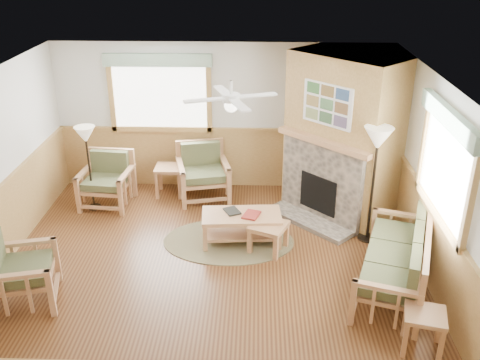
{
  "coord_description": "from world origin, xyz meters",
  "views": [
    {
      "loc": [
        0.62,
        -6.29,
        4.34
      ],
      "look_at": [
        0.4,
        0.7,
        1.15
      ],
      "focal_mm": 40.0,
      "sensor_mm": 36.0,
      "label": 1
    }
  ],
  "objects_px": {
    "coffee_table": "(242,228)",
    "end_table_chairs": "(170,180)",
    "floor_lamp_right": "(373,185)",
    "floor_lamp_left": "(89,168)",
    "armchair_back_left": "(106,181)",
    "armchair_left": "(20,270)",
    "footstool": "(268,237)",
    "end_table_sofa": "(423,331)",
    "sofa": "(394,257)",
    "armchair_back_right": "(203,173)"
  },
  "relations": [
    {
      "from": "armchair_back_left",
      "to": "footstool",
      "type": "bearing_deg",
      "value": -21.25
    },
    {
      "from": "coffee_table",
      "to": "floor_lamp_left",
      "type": "xyz_separation_m",
      "value": [
        -2.62,
        1.06,
        0.51
      ]
    },
    {
      "from": "armchair_back_left",
      "to": "floor_lamp_right",
      "type": "distance_m",
      "value": 4.53
    },
    {
      "from": "sofa",
      "to": "end_table_chairs",
      "type": "distance_m",
      "value": 4.4
    },
    {
      "from": "armchair_back_right",
      "to": "floor_lamp_left",
      "type": "height_order",
      "value": "floor_lamp_left"
    },
    {
      "from": "end_table_sofa",
      "to": "floor_lamp_left",
      "type": "relative_size",
      "value": 0.34
    },
    {
      "from": "end_table_sofa",
      "to": "sofa",
      "type": "bearing_deg",
      "value": 93.41
    },
    {
      "from": "sofa",
      "to": "armchair_back_left",
      "type": "height_order",
      "value": "sofa"
    },
    {
      "from": "armchair_left",
      "to": "end_table_sofa",
      "type": "height_order",
      "value": "armchair_left"
    },
    {
      "from": "end_table_sofa",
      "to": "footstool",
      "type": "xyz_separation_m",
      "value": [
        -1.72,
        2.09,
        -0.03
      ]
    },
    {
      "from": "coffee_table",
      "to": "end_table_sofa",
      "type": "height_order",
      "value": "end_table_sofa"
    },
    {
      "from": "armchair_left",
      "to": "armchair_back_left",
      "type": "bearing_deg",
      "value": -21.86
    },
    {
      "from": "end_table_chairs",
      "to": "floor_lamp_right",
      "type": "relative_size",
      "value": 0.3
    },
    {
      "from": "armchair_left",
      "to": "floor_lamp_right",
      "type": "relative_size",
      "value": 0.52
    },
    {
      "from": "sofa",
      "to": "armchair_back_left",
      "type": "bearing_deg",
      "value": -99.1
    },
    {
      "from": "armchair_left",
      "to": "floor_lamp_left",
      "type": "height_order",
      "value": "floor_lamp_left"
    },
    {
      "from": "armchair_back_left",
      "to": "coffee_table",
      "type": "relative_size",
      "value": 0.77
    },
    {
      "from": "armchair_left",
      "to": "floor_lamp_right",
      "type": "bearing_deg",
      "value": -84.2
    },
    {
      "from": "end_table_sofa",
      "to": "armchair_back_left",
      "type": "bearing_deg",
      "value": 142.2
    },
    {
      "from": "floor_lamp_right",
      "to": "armchair_back_right",
      "type": "bearing_deg",
      "value": 152.84
    },
    {
      "from": "armchair_back_left",
      "to": "end_table_chairs",
      "type": "distance_m",
      "value": 1.15
    },
    {
      "from": "end_table_chairs",
      "to": "end_table_sofa",
      "type": "bearing_deg",
      "value": -48.58
    },
    {
      "from": "sofa",
      "to": "armchair_back_left",
      "type": "xyz_separation_m",
      "value": [
        -4.46,
        2.31,
        -0.0
      ]
    },
    {
      "from": "coffee_table",
      "to": "end_table_chairs",
      "type": "height_order",
      "value": "end_table_chairs"
    },
    {
      "from": "armchair_back_right",
      "to": "armchair_left",
      "type": "height_order",
      "value": "armchair_back_right"
    },
    {
      "from": "floor_lamp_left",
      "to": "floor_lamp_right",
      "type": "relative_size",
      "value": 0.81
    },
    {
      "from": "armchair_left",
      "to": "floor_lamp_left",
      "type": "bearing_deg",
      "value": -17.53
    },
    {
      "from": "floor_lamp_left",
      "to": "floor_lamp_right",
      "type": "distance_m",
      "value": 4.69
    },
    {
      "from": "armchair_back_left",
      "to": "coffee_table",
      "type": "xyz_separation_m",
      "value": [
        2.4,
        -1.19,
        -0.22
      ]
    },
    {
      "from": "armchair_back_left",
      "to": "end_table_chairs",
      "type": "xyz_separation_m",
      "value": [
        1.04,
        0.45,
        -0.19
      ]
    },
    {
      "from": "end_table_chairs",
      "to": "armchair_back_left",
      "type": "bearing_deg",
      "value": -156.72
    },
    {
      "from": "sofa",
      "to": "floor_lamp_left",
      "type": "xyz_separation_m",
      "value": [
        -4.68,
        2.17,
        0.29
      ]
    },
    {
      "from": "armchair_back_left",
      "to": "armchair_left",
      "type": "relative_size",
      "value": 0.96
    },
    {
      "from": "armchair_back_left",
      "to": "end_table_sofa",
      "type": "xyz_separation_m",
      "value": [
        4.53,
        -3.52,
        -0.21
      ]
    },
    {
      "from": "end_table_sofa",
      "to": "floor_lamp_left",
      "type": "distance_m",
      "value": 5.86
    },
    {
      "from": "armchair_back_right",
      "to": "end_table_chairs",
      "type": "height_order",
      "value": "armchair_back_right"
    },
    {
      "from": "sofa",
      "to": "footstool",
      "type": "relative_size",
      "value": 3.99
    },
    {
      "from": "end_table_chairs",
      "to": "floor_lamp_left",
      "type": "xyz_separation_m",
      "value": [
        -1.26,
        -0.58,
        0.48
      ]
    },
    {
      "from": "floor_lamp_right",
      "to": "floor_lamp_left",
      "type": "bearing_deg",
      "value": 168.72
    },
    {
      "from": "armchair_back_right",
      "to": "floor_lamp_right",
      "type": "height_order",
      "value": "floor_lamp_right"
    },
    {
      "from": "armchair_back_left",
      "to": "coffee_table",
      "type": "height_order",
      "value": "armchair_back_left"
    },
    {
      "from": "armchair_left",
      "to": "floor_lamp_left",
      "type": "relative_size",
      "value": 0.64
    },
    {
      "from": "armchair_back_left",
      "to": "armchair_left",
      "type": "xyz_separation_m",
      "value": [
        -0.38,
        -2.78,
        0.02
      ]
    },
    {
      "from": "armchair_back_left",
      "to": "armchair_left",
      "type": "distance_m",
      "value": 2.8
    },
    {
      "from": "sofa",
      "to": "floor_lamp_right",
      "type": "relative_size",
      "value": 1.08
    },
    {
      "from": "sofa",
      "to": "end_table_chairs",
      "type": "xyz_separation_m",
      "value": [
        -3.42,
        2.75,
        -0.19
      ]
    },
    {
      "from": "sofa",
      "to": "armchair_back_right",
      "type": "xyz_separation_m",
      "value": [
        -2.79,
        2.64,
        0.02
      ]
    },
    {
      "from": "armchair_left",
      "to": "footstool",
      "type": "distance_m",
      "value": 3.47
    },
    {
      "from": "end_table_chairs",
      "to": "floor_lamp_left",
      "type": "relative_size",
      "value": 0.37
    },
    {
      "from": "floor_lamp_left",
      "to": "end_table_chairs",
      "type": "bearing_deg",
      "value": 24.83
    }
  ]
}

